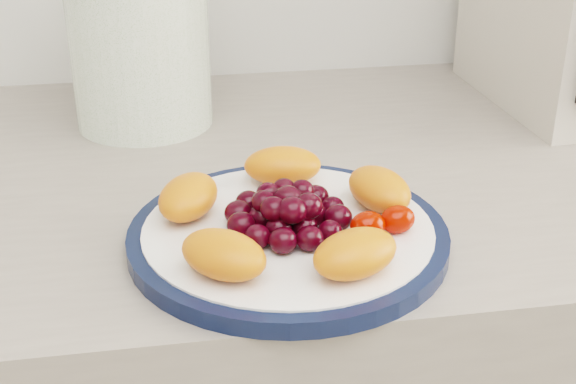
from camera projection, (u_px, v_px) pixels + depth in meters
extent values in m
cylinder|color=#0C1633|center=(288.00, 237.00, 0.68)|extent=(0.27, 0.27, 0.01)
cylinder|color=white|center=(288.00, 236.00, 0.68)|extent=(0.25, 0.25, 0.02)
cylinder|color=#396A1B|center=(140.00, 45.00, 0.90)|extent=(0.20, 0.20, 0.19)
ellipsoid|color=#E5551A|center=(379.00, 189.00, 0.70)|extent=(0.06, 0.08, 0.03)
ellipsoid|color=#E5551A|center=(283.00, 165.00, 0.75)|extent=(0.08, 0.05, 0.03)
ellipsoid|color=#E5551A|center=(188.00, 197.00, 0.69)|extent=(0.07, 0.08, 0.03)
ellipsoid|color=#E5551A|center=(224.00, 254.00, 0.60)|extent=(0.08, 0.08, 0.03)
ellipsoid|color=#E5551A|center=(355.00, 253.00, 0.60)|extent=(0.09, 0.07, 0.03)
ellipsoid|color=black|center=(288.00, 216.00, 0.67)|extent=(0.02, 0.02, 0.02)
ellipsoid|color=black|center=(313.00, 214.00, 0.67)|extent=(0.02, 0.02, 0.02)
ellipsoid|color=black|center=(297.00, 206.00, 0.69)|extent=(0.02, 0.02, 0.02)
ellipsoid|color=black|center=(272.00, 207.00, 0.69)|extent=(0.02, 0.02, 0.02)
ellipsoid|color=black|center=(263.00, 217.00, 0.67)|extent=(0.02, 0.02, 0.02)
ellipsoid|color=black|center=(279.00, 228.00, 0.65)|extent=(0.02, 0.02, 0.02)
ellipsoid|color=black|center=(305.00, 226.00, 0.66)|extent=(0.02, 0.02, 0.02)
ellipsoid|color=black|center=(332.00, 207.00, 0.69)|extent=(0.02, 0.02, 0.02)
ellipsoid|color=black|center=(316.00, 197.00, 0.70)|extent=(0.02, 0.02, 0.02)
ellipsoid|color=black|center=(292.00, 195.00, 0.71)|extent=(0.02, 0.02, 0.02)
ellipsoid|color=black|center=(268.00, 197.00, 0.71)|extent=(0.02, 0.02, 0.02)
ellipsoid|color=black|center=(249.00, 203.00, 0.69)|extent=(0.02, 0.02, 0.02)
ellipsoid|color=black|center=(238.00, 213.00, 0.67)|extent=(0.02, 0.02, 0.02)
ellipsoid|color=black|center=(241.00, 225.00, 0.65)|extent=(0.02, 0.02, 0.02)
ellipsoid|color=black|center=(258.00, 237.00, 0.64)|extent=(0.02, 0.02, 0.02)
ellipsoid|color=black|center=(283.00, 240.00, 0.63)|extent=(0.02, 0.02, 0.02)
ellipsoid|color=black|center=(310.00, 239.00, 0.64)|extent=(0.02, 0.02, 0.02)
ellipsoid|color=black|center=(330.00, 231.00, 0.65)|extent=(0.02, 0.02, 0.02)
ellipsoid|color=black|center=(338.00, 218.00, 0.67)|extent=(0.02, 0.02, 0.02)
ellipsoid|color=black|center=(288.00, 199.00, 0.66)|extent=(0.02, 0.02, 0.02)
ellipsoid|color=black|center=(302.00, 191.00, 0.68)|extent=(0.02, 0.02, 0.02)
ellipsoid|color=black|center=(284.00, 189.00, 0.68)|extent=(0.02, 0.02, 0.02)
ellipsoid|color=black|center=(268.00, 194.00, 0.67)|extent=(0.02, 0.02, 0.02)
ellipsoid|color=black|center=(264.00, 202.00, 0.66)|extent=(0.02, 0.02, 0.02)
ellipsoid|color=black|center=(273.00, 209.00, 0.65)|extent=(0.02, 0.02, 0.02)
ellipsoid|color=black|center=(292.00, 210.00, 0.65)|extent=(0.02, 0.02, 0.02)
ellipsoid|color=black|center=(308.00, 206.00, 0.65)|extent=(0.02, 0.02, 0.02)
ellipsoid|color=#C30D00|center=(368.00, 225.00, 0.65)|extent=(0.03, 0.03, 0.02)
ellipsoid|color=#C30D00|center=(398.00, 219.00, 0.66)|extent=(0.03, 0.03, 0.02)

